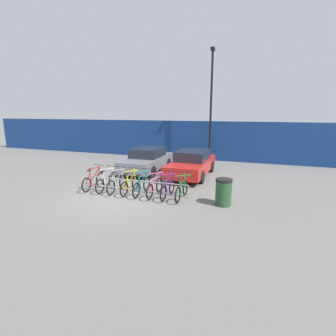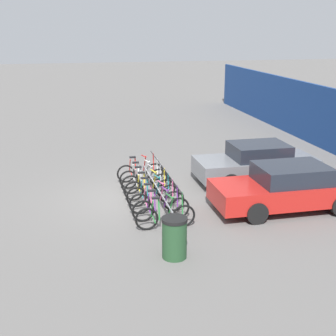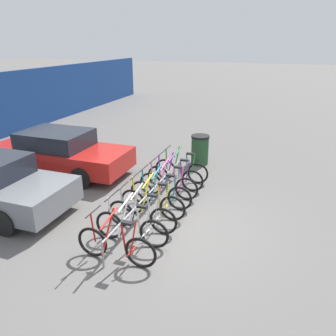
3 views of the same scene
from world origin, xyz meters
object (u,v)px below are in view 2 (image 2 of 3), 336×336
object	(u,v)px
car_grey	(256,163)
car_red	(288,188)
bicycle_silver	(146,182)
bicycle_yellow	(150,188)
bicycle_pink	(157,201)
bicycle_white	(144,177)
bicycle_purple	(161,208)
bicycle_green	(165,216)
trash_bin	(174,238)
bicycle_red	(140,172)
bicycle_teal	(153,194)
bike_rack	(156,187)

from	to	relation	value
car_grey	car_red	size ratio (longest dim) A/B	0.94
bicycle_silver	bicycle_yellow	size ratio (longest dim) A/B	1.00
bicycle_pink	car_grey	distance (m)	4.62
bicycle_white	bicycle_purple	distance (m)	2.93
bicycle_silver	bicycle_green	world-z (taller)	same
bicycle_yellow	car_grey	size ratio (longest dim) A/B	0.40
trash_bin	bicycle_yellow	bearing A→B (deg)	177.89
bicycle_red	bicycle_yellow	world-z (taller)	same
bicycle_white	car_red	xyz separation A→B (m)	(2.92, 3.96, 0.31)
bicycle_teal	trash_bin	world-z (taller)	bicycle_teal
bicycle_silver	car_grey	xyz separation A→B (m)	(-0.36, 4.07, 0.31)
bicycle_silver	bicycle_pink	world-z (taller)	same
bicycle_red	bicycle_silver	world-z (taller)	same
bicycle_teal	trash_bin	bearing A→B (deg)	-4.34
car_grey	bike_rack	bearing A→B (deg)	-72.58
bike_rack	bicycle_green	bearing A→B (deg)	-4.04
bicycle_purple	bike_rack	bearing A→B (deg)	174.98
bicycle_pink	trash_bin	size ratio (longest dim) A/B	1.66
bike_rack	bicycle_red	bearing A→B (deg)	-175.96
bicycle_yellow	bicycle_green	world-z (taller)	same
car_grey	car_red	bearing A→B (deg)	-2.33
bike_rack	bicycle_teal	bearing A→B (deg)	-24.77
bicycle_white	bicycle_silver	distance (m)	0.55
trash_bin	bicycle_green	bearing A→B (deg)	174.98
bike_rack	bicycle_red	xyz separation A→B (m)	(-2.11, -0.15, -0.12)
bicycle_pink	bicycle_purple	distance (m)	0.58
bicycle_teal	car_red	xyz separation A→B (m)	(1.17, 3.96, 0.31)
bicycle_red	trash_bin	bearing A→B (deg)	-0.29
bicycle_green	trash_bin	size ratio (longest dim) A/B	1.66
bicycle_silver	car_red	xyz separation A→B (m)	(2.37, 3.96, 0.31)
bicycle_yellow	bicycle_pink	bearing A→B (deg)	-0.77
bicycle_green	car_grey	size ratio (longest dim) A/B	0.40
bicycle_yellow	bicycle_purple	world-z (taller)	same
bicycle_pink	bicycle_white	bearing A→B (deg)	-179.62
bicycle_silver	bicycle_purple	size ratio (longest dim) A/B	1.00
bicycle_teal	bicycle_green	xyz separation A→B (m)	(1.78, 0.00, 0.00)
bike_rack	bicycle_white	xyz separation A→B (m)	(-1.42, -0.15, -0.12)
bike_rack	car_red	distance (m)	4.10
bicycle_yellow	bicycle_white	bearing A→B (deg)	179.23
bicycle_silver	bicycle_white	bearing A→B (deg)	-177.52
car_grey	bicycle_yellow	bearing A→B (deg)	-76.31
car_grey	trash_bin	world-z (taller)	car_grey
bike_rack	car_grey	bearing A→B (deg)	107.42
bicycle_teal	bicycle_green	world-z (taller)	same
bicycle_teal	bike_rack	bearing A→B (deg)	153.34
bicycle_green	trash_bin	world-z (taller)	bicycle_green
bicycle_pink	car_grey	size ratio (longest dim) A/B	0.40
bicycle_teal	bicycle_green	bearing A→B (deg)	-1.89
bicycle_red	bicycle_yellow	bearing A→B (deg)	1.15
bicycle_yellow	bicycle_purple	xyz separation A→B (m)	(1.75, 0.00, 0.00)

